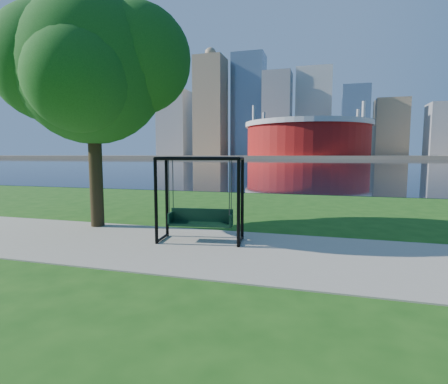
% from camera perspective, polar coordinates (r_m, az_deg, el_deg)
% --- Properties ---
extents(ground, '(900.00, 900.00, 0.00)m').
position_cam_1_polar(ground, '(8.85, -0.37, -8.62)').
color(ground, '#1E5114').
rests_on(ground, ground).
extents(path, '(120.00, 4.00, 0.03)m').
position_cam_1_polar(path, '(8.38, -1.36, -9.35)').
color(path, '#9E937F').
rests_on(path, ground).
extents(river, '(900.00, 180.00, 0.02)m').
position_cam_1_polar(river, '(110.25, 15.02, 4.66)').
color(river, black).
rests_on(river, ground).
extents(far_bank, '(900.00, 228.00, 2.00)m').
position_cam_1_polar(far_bank, '(314.22, 15.87, 5.56)').
color(far_bank, '#937F60').
rests_on(far_bank, ground).
extents(stadium, '(83.00, 83.00, 32.00)m').
position_cam_1_polar(stadium, '(243.82, 13.45, 8.67)').
color(stadium, maroon).
rests_on(stadium, far_bank).
extents(skyline, '(392.00, 66.00, 96.50)m').
position_cam_1_polar(skyline, '(329.39, 15.31, 11.67)').
color(skyline, gray).
rests_on(skyline, far_bank).
extents(swing, '(2.25, 1.19, 2.20)m').
position_cam_1_polar(swing, '(8.95, -3.85, -1.53)').
color(swing, black).
rests_on(swing, ground).
extents(park_tree, '(5.69, 5.14, 7.07)m').
position_cam_1_polar(park_tree, '(11.88, -20.82, 18.65)').
color(park_tree, black).
rests_on(park_tree, ground).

